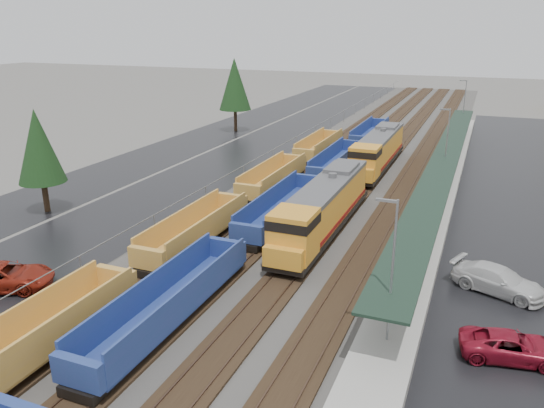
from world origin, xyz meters
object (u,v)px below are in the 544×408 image
Objects in this scene: locomotive_lead at (323,208)px; parked_car_east_b at (511,347)px; locomotive_trail at (378,151)px; parked_car_east_c at (498,280)px; well_string_blue at (237,246)px; parked_car_west_c at (4,277)px; well_string_yellow at (133,274)px.

parked_car_east_b is (13.24, -11.90, -1.60)m from locomotive_lead.
locomotive_lead and locomotive_trail have the same top height.
parked_car_east_c is (12.62, -4.82, -1.47)m from locomotive_lead.
well_string_blue is 14.69m from parked_car_west_c.
well_string_yellow is 16.08× the size of parked_car_east_c.
parked_car_east_b is at bearing 3.07° from well_string_yellow.
locomotive_lead is 0.21× the size of well_string_yellow.
parked_car_east_c is at bearing 21.73° from well_string_yellow.
well_string_yellow is 21.28m from parked_car_east_b.
parked_car_east_c is at bearing -4.56° from parked_car_east_b.
parked_car_west_c is at bearing -134.83° from locomotive_lead.
locomotive_lead reaches higher than well_string_blue.
locomotive_trail reaches higher than parked_car_west_c.
locomotive_lead is at bearing 89.86° from parked_car_east_c.
locomotive_lead is 22.22m from parked_car_west_c.
parked_car_west_c is (-15.63, -36.73, -1.46)m from locomotive_trail.
well_string_blue is 20.64× the size of parked_car_east_b.
well_string_blue is 16.74m from parked_car_east_c.
well_string_blue is (-4.00, -6.75, -1.12)m from locomotive_lead.
parked_car_east_c is at bearing -63.94° from locomotive_trail.
parked_car_east_b is 7.11m from parked_car_east_c.
well_string_blue is (4.00, 6.28, -0.00)m from well_string_yellow.
parked_car_west_c is (-11.63, -8.97, -0.34)m from well_string_blue.
well_string_yellow reaches higher than well_string_blue.
locomotive_lead is 0.19× the size of well_string_blue.
locomotive_lead is at bearing -68.66° from parked_car_west_c.
locomotive_lead is at bearing 38.52° from parked_car_east_b.
locomotive_trail is 3.37× the size of parked_car_east_c.
well_string_blue is at bearing -120.63° from locomotive_lead.
well_string_yellow is (-8.00, -34.04, -1.11)m from locomotive_trail.
parked_car_east_c reaches higher than parked_car_east_b.
parked_car_east_c is (12.62, -25.82, -1.47)m from locomotive_trail.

